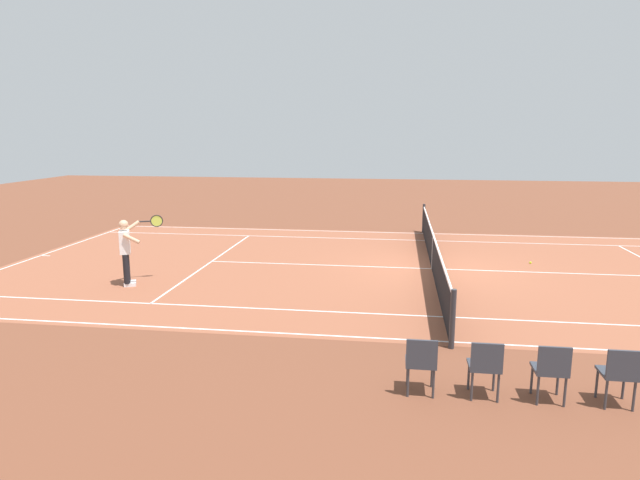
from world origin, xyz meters
name	(u,v)px	position (x,y,z in m)	size (l,w,h in m)	color
ground_plane	(432,269)	(0.00, 0.00, 0.00)	(60.00, 60.00, 0.00)	brown
court_slab	(432,269)	(0.00, 0.00, 0.00)	(24.20, 11.40, 0.00)	#935138
court_line_markings	(432,269)	(0.00, 0.00, 0.00)	(23.85, 11.05, 0.01)	white
tennis_net	(433,252)	(0.00, 0.00, 0.49)	(0.10, 11.70, 1.08)	#2D2D33
tennis_player_near	(127,249)	(7.59, 2.76, 0.93)	(0.90, 0.96, 1.70)	black
tennis_ball	(530,263)	(-2.86, -1.01, 0.03)	(0.07, 0.07, 0.07)	#CCE01E
spectator_chair_0	(619,372)	(-2.07, 7.63, 0.52)	(0.44, 0.44, 0.88)	#38383D
spectator_chair_1	(551,368)	(-1.18, 7.63, 0.52)	(0.44, 0.44, 0.88)	#38383D
spectator_chair_2	(485,364)	(-0.28, 7.63, 0.52)	(0.44, 0.44, 0.88)	#38383D
spectator_chair_3	(421,361)	(0.61, 7.63, 0.52)	(0.44, 0.44, 0.88)	#38383D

